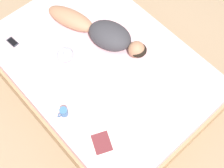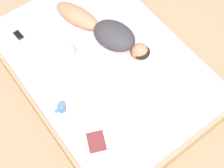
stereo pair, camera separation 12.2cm
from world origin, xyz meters
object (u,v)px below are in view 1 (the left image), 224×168
at_px(open_magazine, 114,139).
at_px(cell_phone, 13,42).
at_px(coffee_mug, 64,112).
at_px(person, 101,32).

height_order(open_magazine, cell_phone, same).
bearing_deg(coffee_mug, open_magazine, 110.41).
xyz_separation_m(person, open_magazine, (0.65, 0.93, -0.09)).
bearing_deg(open_magazine, person, -101.37).
height_order(person, open_magazine, person).
bearing_deg(cell_phone, person, 137.90).
bearing_deg(cell_phone, coffee_mug, 80.58).
distance_m(person, coffee_mug, 0.94).
xyz_separation_m(open_magazine, cell_phone, (0.09, -1.51, 0.00)).
xyz_separation_m(person, cell_phone, (0.74, -0.58, -0.09)).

